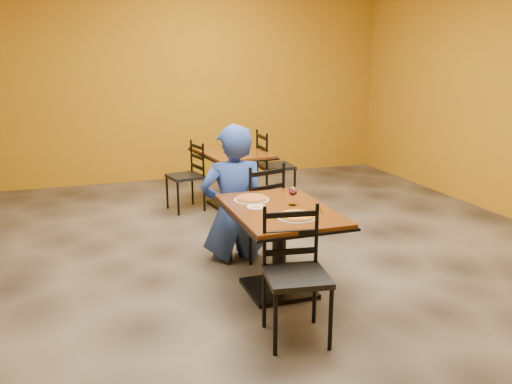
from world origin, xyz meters
name	(u,v)px	position (x,y,z in m)	size (l,w,h in m)	color
floor	(260,269)	(0.00, 0.00, 0.00)	(7.00, 8.00, 0.01)	black
wall_back	(176,86)	(0.00, 4.00, 1.50)	(7.00, 0.01, 3.00)	#A86212
table_main	(279,230)	(0.00, -0.50, 0.56)	(0.83, 1.23, 0.75)	#663610
table_second	(231,165)	(0.36, 2.17, 0.56)	(0.95, 1.29, 0.75)	#663610
chair_main_near	(297,277)	(-0.17, -1.27, 0.48)	(0.43, 0.43, 0.95)	black
chair_main_far	(255,209)	(0.08, 0.37, 0.49)	(0.44, 0.44, 0.97)	black
chair_second_left	(185,177)	(-0.27, 2.17, 0.45)	(0.40, 0.40, 0.90)	black
chair_second_right	(276,167)	(1.00, 2.17, 0.50)	(0.45, 0.45, 0.99)	black
diner	(233,193)	(-0.15, 0.37, 0.68)	(0.66, 0.43, 1.35)	navy
plate_main	(297,217)	(0.03, -0.80, 0.76)	(0.31, 0.31, 0.01)	white
pizza_main	(297,215)	(0.03, -0.80, 0.77)	(0.28, 0.28, 0.02)	maroon
plate_far	(252,200)	(-0.15, -0.20, 0.76)	(0.31, 0.31, 0.01)	white
pizza_far	(252,198)	(-0.15, -0.20, 0.77)	(0.28, 0.28, 0.02)	#BE7324
side_plate	(256,207)	(-0.18, -0.43, 0.76)	(0.16, 0.16, 0.01)	white
dip	(256,206)	(-0.18, -0.43, 0.76)	(0.09, 0.09, 0.01)	tan
wine_glass	(293,195)	(0.13, -0.46, 0.84)	(0.08, 0.08, 0.18)	white
fork	(271,217)	(-0.16, -0.72, 0.75)	(0.01, 0.19, 0.00)	silver
knife	(321,211)	(0.29, -0.70, 0.75)	(0.01, 0.21, 0.00)	silver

